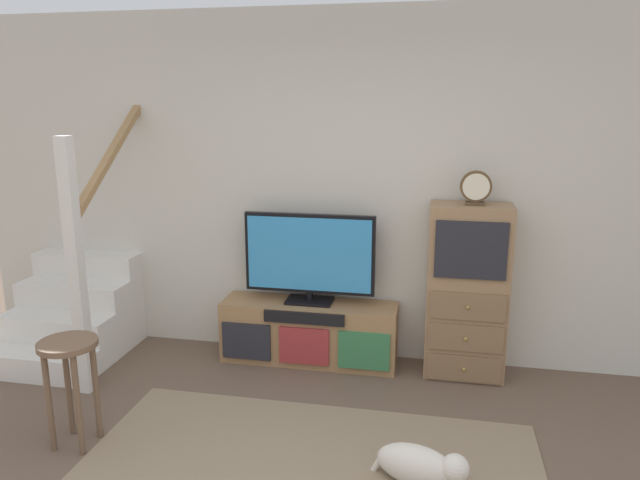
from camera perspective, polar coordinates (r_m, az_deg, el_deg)
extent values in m
cube|color=beige|center=(4.61, 3.25, 4.95)|extent=(6.40, 0.12, 2.70)
cube|color=#997047|center=(4.71, -1.04, -8.87)|extent=(1.37, 0.36, 0.48)
cube|color=#232328|center=(4.66, -7.14, -9.71)|extent=(0.38, 0.02, 0.29)
cube|color=maroon|center=(4.55, -1.56, -10.22)|extent=(0.38, 0.02, 0.29)
cube|color=#337042|center=(4.48, 4.26, -10.65)|extent=(0.38, 0.02, 0.29)
cube|color=black|center=(4.46, -1.58, -7.57)|extent=(0.62, 0.02, 0.09)
cube|color=black|center=(4.63, -1.01, -5.88)|extent=(0.36, 0.22, 0.02)
cylinder|color=black|center=(4.62, -1.01, -5.39)|extent=(0.05, 0.05, 0.06)
cube|color=black|center=(4.52, -1.02, -1.32)|extent=(1.01, 0.05, 0.62)
cube|color=#338CCC|center=(4.50, -1.10, -1.41)|extent=(0.96, 0.01, 0.57)
cube|color=#93704C|center=(4.49, 14.02, -4.85)|extent=(0.58, 0.34, 1.30)
cube|color=brown|center=(4.51, 13.73, -11.98)|extent=(0.53, 0.02, 0.20)
sphere|color=olive|center=(4.50, 13.74, -12.08)|extent=(0.03, 0.03, 0.03)
cube|color=brown|center=(4.42, 13.90, -9.18)|extent=(0.53, 0.02, 0.20)
sphere|color=olive|center=(4.40, 13.91, -9.27)|extent=(0.03, 0.03, 0.03)
cube|color=brown|center=(4.34, 14.08, -6.27)|extent=(0.53, 0.02, 0.20)
sphere|color=olive|center=(4.32, 14.09, -6.34)|extent=(0.03, 0.03, 0.03)
cube|color=#232328|center=(4.22, 14.39, -0.99)|extent=(0.49, 0.02, 0.41)
cube|color=#4C3823|center=(4.31, 14.75, 3.45)|extent=(0.13, 0.08, 0.02)
cylinder|color=brown|center=(4.30, 14.85, 5.04)|extent=(0.22, 0.04, 0.22)
cylinder|color=beige|center=(4.27, 14.87, 4.99)|extent=(0.19, 0.01, 0.19)
cube|color=silver|center=(4.99, -25.74, -10.78)|extent=(0.90, 0.26, 0.19)
cube|color=silver|center=(5.14, -24.12, -8.74)|extent=(0.90, 0.26, 0.38)
cube|color=silver|center=(5.31, -22.62, -6.82)|extent=(0.90, 0.26, 0.57)
cube|color=silver|center=(5.48, -21.21, -5.01)|extent=(0.90, 0.26, 0.76)
cube|color=silver|center=(5.66, -19.91, -3.31)|extent=(0.90, 0.26, 0.95)
cube|color=silver|center=(4.34, -22.53, -2.66)|extent=(0.09, 0.09, 1.80)
cube|color=#9E7547|center=(4.76, -19.07, 8.76)|extent=(0.06, 1.33, 0.99)
cylinder|color=brown|center=(3.88, -24.75, -14.05)|extent=(0.04, 0.04, 0.63)
cylinder|color=brown|center=(3.78, -22.37, -14.57)|extent=(0.04, 0.04, 0.63)
cylinder|color=brown|center=(4.02, -23.17, -12.95)|extent=(0.04, 0.04, 0.63)
cylinder|color=brown|center=(3.92, -20.85, -13.41)|extent=(0.04, 0.04, 0.63)
cylinder|color=brown|center=(3.77, -23.24, -9.23)|extent=(0.34, 0.34, 0.03)
ellipsoid|color=beige|center=(3.43, 9.27, -20.70)|extent=(0.48, 0.31, 0.22)
sphere|color=beige|center=(3.36, 12.94, -20.73)|extent=(0.15, 0.15, 0.15)
cylinder|color=beige|center=(3.50, 5.77, -20.45)|extent=(0.11, 0.06, 0.16)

